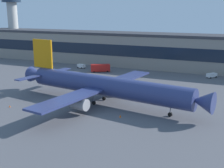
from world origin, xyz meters
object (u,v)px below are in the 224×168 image
at_px(airliner, 104,86).
at_px(control_tower, 13,17).
at_px(traffic_cone_1, 120,116).
at_px(follow_me_car, 212,75).
at_px(traffic_cone_0, 10,106).
at_px(baggage_tug, 81,66).
at_px(fuel_truck, 101,68).

relative_size(airliner, control_tower, 1.63).
bearing_deg(traffic_cone_1, follow_me_car, 74.76).
height_order(airliner, follow_me_car, airliner).
bearing_deg(traffic_cone_0, baggage_tug, 101.11).
bearing_deg(follow_me_car, fuel_truck, -170.47).
xyz_separation_m(airliner, traffic_cone_0, (-22.25, -14.11, -4.98)).
xyz_separation_m(baggage_tug, fuel_truck, (12.39, -4.03, 0.80)).
relative_size(airliner, follow_me_car, 13.02).
height_order(control_tower, traffic_cone_1, control_tower).
xyz_separation_m(control_tower, traffic_cone_0, (69.93, -79.60, -22.66)).
height_order(fuel_truck, traffic_cone_1, fuel_truck).
bearing_deg(traffic_cone_1, control_tower, 143.70).
bearing_deg(fuel_truck, traffic_cone_1, -58.57).
relative_size(fuel_truck, traffic_cone_0, 15.58).
height_order(baggage_tug, traffic_cone_1, baggage_tug).
distance_m(baggage_tug, fuel_truck, 13.05).
xyz_separation_m(control_tower, follow_me_car, (116.80, -16.76, -21.84)).
xyz_separation_m(airliner, traffic_cone_1, (8.95, -8.81, -4.93)).
bearing_deg(fuel_truck, baggage_tug, 161.97).
height_order(airliner, baggage_tug, airliner).
bearing_deg(follow_me_car, traffic_cone_1, -105.24).
height_order(follow_me_car, fuel_truck, fuel_truck).
bearing_deg(control_tower, follow_me_car, -8.17).
bearing_deg(control_tower, traffic_cone_1, -36.30).
xyz_separation_m(follow_me_car, baggage_tug, (-58.48, -3.71, -0.00)).
bearing_deg(baggage_tug, traffic_cone_0, -78.89).
bearing_deg(traffic_cone_0, control_tower, 131.30).
xyz_separation_m(baggage_tug, traffic_cone_1, (42.81, -53.82, -0.76)).
distance_m(airliner, baggage_tug, 56.48).
bearing_deg(airliner, traffic_cone_1, -44.54).
xyz_separation_m(fuel_truck, traffic_cone_1, (30.42, -49.79, -1.55)).
relative_size(control_tower, fuel_truck, 4.33).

